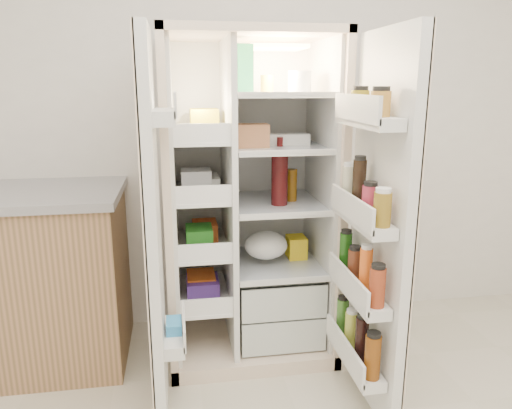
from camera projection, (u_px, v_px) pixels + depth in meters
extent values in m
cube|color=silver|center=(260.00, 114.00, 3.00)|extent=(4.00, 0.02, 2.70)
cube|color=beige|center=(241.00, 188.00, 3.02)|extent=(0.92, 0.04, 1.80)
cube|color=beige|center=(169.00, 203.00, 2.64)|extent=(0.04, 0.70, 1.80)
cube|color=beige|center=(324.00, 197.00, 2.78)|extent=(0.04, 0.70, 1.80)
cube|color=beige|center=(248.00, 34.00, 2.49)|extent=(0.92, 0.70, 0.04)
cube|color=beige|center=(249.00, 339.00, 2.92)|extent=(0.92, 0.70, 0.08)
cube|color=silver|center=(241.00, 186.00, 2.99)|extent=(0.84, 0.02, 1.68)
cube|color=silver|center=(174.00, 199.00, 2.64)|extent=(0.02, 0.62, 1.68)
cube|color=silver|center=(319.00, 194.00, 2.77)|extent=(0.02, 0.62, 1.68)
cube|color=silver|center=(229.00, 197.00, 2.68)|extent=(0.03, 0.62, 1.68)
cube|color=silver|center=(275.00, 316.00, 2.89)|extent=(0.47, 0.52, 0.19)
cube|color=silver|center=(276.00, 285.00, 2.84)|extent=(0.47, 0.52, 0.19)
cube|color=#FFD18C|center=(275.00, 47.00, 2.58)|extent=(0.30, 0.30, 0.02)
cube|color=white|center=(204.00, 294.00, 2.80)|extent=(0.28, 0.58, 0.02)
cube|color=white|center=(202.00, 245.00, 2.73)|extent=(0.28, 0.58, 0.02)
cube|color=white|center=(201.00, 193.00, 2.65)|extent=(0.28, 0.58, 0.02)
cube|color=white|center=(199.00, 138.00, 2.58)|extent=(0.28, 0.58, 0.02)
cube|color=silver|center=(275.00, 262.00, 2.82)|extent=(0.49, 0.58, 0.01)
cube|color=silver|center=(276.00, 203.00, 2.74)|extent=(0.49, 0.58, 0.01)
cube|color=silver|center=(276.00, 146.00, 2.66)|extent=(0.49, 0.58, 0.02)
cube|color=silver|center=(277.00, 94.00, 2.59)|extent=(0.49, 0.58, 0.02)
cube|color=orange|center=(203.00, 285.00, 2.78)|extent=(0.16, 0.20, 0.10)
cube|color=#277A21|center=(202.00, 233.00, 2.71)|extent=(0.14, 0.18, 0.12)
cube|color=white|center=(201.00, 185.00, 2.64)|extent=(0.20, 0.22, 0.07)
cube|color=gold|center=(199.00, 123.00, 2.56)|extent=(0.15, 0.16, 0.14)
cube|color=#6337A7|center=(203.00, 285.00, 2.78)|extent=(0.18, 0.20, 0.09)
cube|color=#E65C28|center=(202.00, 235.00, 2.71)|extent=(0.14, 0.18, 0.10)
cube|color=silver|center=(200.00, 181.00, 2.64)|extent=(0.16, 0.16, 0.12)
sphere|color=orange|center=(257.00, 334.00, 2.80)|extent=(0.07, 0.07, 0.07)
sphere|color=orange|center=(271.00, 329.00, 2.86)|extent=(0.07, 0.07, 0.07)
sphere|color=orange|center=(289.00, 331.00, 2.83)|extent=(0.07, 0.07, 0.07)
sphere|color=orange|center=(261.00, 322.00, 2.95)|extent=(0.07, 0.07, 0.07)
sphere|color=orange|center=(278.00, 322.00, 2.94)|extent=(0.07, 0.07, 0.07)
ellipsoid|color=#3D7326|center=(275.00, 282.00, 2.85)|extent=(0.26, 0.24, 0.11)
cylinder|color=#3D0D0E|center=(280.00, 179.00, 2.63)|extent=(0.09, 0.09, 0.28)
cylinder|color=brown|center=(291.00, 185.00, 2.73)|extent=(0.06, 0.06, 0.18)
cube|color=#248752|center=(245.00, 69.00, 2.46)|extent=(0.08, 0.08, 0.24)
cylinder|color=white|center=(300.00, 82.00, 2.52)|extent=(0.12, 0.12, 0.11)
cylinder|color=#B18528|center=(267.00, 84.00, 2.59)|extent=(0.07, 0.07, 0.09)
cube|color=white|center=(287.00, 139.00, 2.66)|extent=(0.23, 0.10, 0.06)
cube|color=#A66A42|center=(249.00, 136.00, 2.53)|extent=(0.20, 0.11, 0.12)
ellipsoid|color=silver|center=(266.00, 251.00, 2.77)|extent=(0.25, 0.22, 0.16)
cube|color=yellow|center=(296.00, 247.00, 2.87)|extent=(0.11, 0.13, 0.13)
cube|color=silver|center=(153.00, 234.00, 2.10)|extent=(0.05, 0.40, 1.72)
cube|color=beige|center=(148.00, 234.00, 2.10)|extent=(0.01, 0.40, 1.72)
cube|color=silver|center=(175.00, 336.00, 2.23)|extent=(0.09, 0.32, 0.06)
cube|color=silver|center=(165.00, 117.00, 1.99)|extent=(0.09, 0.32, 0.06)
cube|color=#338CCC|center=(174.00, 331.00, 2.23)|extent=(0.07, 0.12, 0.10)
cube|color=silver|center=(380.00, 229.00, 2.17)|extent=(0.05, 0.58, 1.72)
cube|color=beige|center=(385.00, 229.00, 2.18)|extent=(0.01, 0.58, 1.72)
cube|color=silver|center=(355.00, 358.00, 2.31)|extent=(0.11, 0.50, 0.05)
cube|color=silver|center=(358.00, 292.00, 2.23)|extent=(0.11, 0.50, 0.05)
cube|color=silver|center=(362.00, 219.00, 2.15)|extent=(0.11, 0.50, 0.05)
cube|color=silver|center=(368.00, 121.00, 2.04)|extent=(0.11, 0.50, 0.05)
cylinder|color=#67330B|center=(373.00, 357.00, 2.09)|extent=(0.07, 0.07, 0.20)
cylinder|color=black|center=(362.00, 340.00, 2.22)|extent=(0.06, 0.06, 0.22)
cylinder|color=#ACB43C|center=(351.00, 330.00, 2.34)|extent=(0.06, 0.06, 0.18)
cylinder|color=#376C24|center=(342.00, 316.00, 2.47)|extent=(0.06, 0.06, 0.19)
cylinder|color=maroon|center=(377.00, 287.00, 2.01)|extent=(0.07, 0.07, 0.17)
cylinder|color=orange|center=(366.00, 271.00, 2.13)|extent=(0.06, 0.06, 0.21)
cylinder|color=#5C2A17|center=(355.00, 266.00, 2.26)|extent=(0.07, 0.07, 0.16)
cylinder|color=#1A4D11|center=(345.00, 253.00, 2.38)|extent=(0.06, 0.06, 0.20)
cylinder|color=brown|center=(382.00, 209.00, 1.93)|extent=(0.07, 0.07, 0.14)
cylinder|color=maroon|center=(370.00, 202.00, 2.06)|extent=(0.07, 0.07, 0.14)
cylinder|color=black|center=(359.00, 185.00, 2.17)|extent=(0.06, 0.06, 0.23)
cylinder|color=#BAB899|center=(349.00, 185.00, 2.30)|extent=(0.06, 0.06, 0.18)
cylinder|color=#AE772B|center=(380.00, 104.00, 1.91)|extent=(0.08, 0.08, 0.10)
cylinder|color=olive|center=(360.00, 102.00, 2.12)|extent=(0.08, 0.08, 0.10)
cube|color=#A27451|center=(0.00, 284.00, 2.64)|extent=(1.31, 0.68, 0.94)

